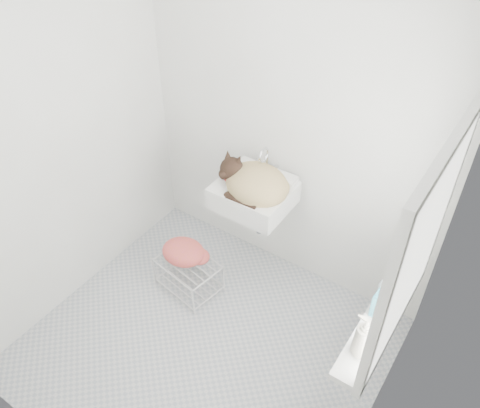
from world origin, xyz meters
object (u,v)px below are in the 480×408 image
Objects in this scene: wire_rack at (189,273)px; bottle_a at (359,352)px; cat at (254,183)px; bottle_b at (381,314)px; bottle_c at (389,299)px; sink at (254,186)px.

bottle_a is (1.42, -0.41, 0.70)m from wire_rack.
wire_rack is at bearing -118.46° from cat.
bottle_a is (1.09, -0.78, -0.04)m from cat.
cat reaches higher than wire_rack.
wire_rack is at bearing 163.76° from bottle_a.
bottle_c is at bearing 90.00° from bottle_b.
bottle_a is 0.98× the size of bottle_b.
wire_rack is at bearing 178.83° from bottle_c.
bottle_b reaches higher than bottle_a.
sink is 0.98× the size of cat.
bottle_b is (1.42, -0.15, 0.70)m from wire_rack.
cat is (0.01, -0.02, 0.04)m from sink.
cat is 1.34m from bottle_a.
sink is 1.23m from bottle_b.
sink reaches higher than bottle_c.
wire_rack is 2.05× the size of bottle_a.
bottle_a is at bearing -22.55° from cat.
bottle_b is 0.12m from bottle_c.
bottle_a reaches higher than bottle_c.
bottle_c is (1.09, -0.40, -0.04)m from cat.
bottle_b is (0.00, 0.27, 0.00)m from bottle_a.
bottle_b is at bearing -90.00° from bottle_c.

